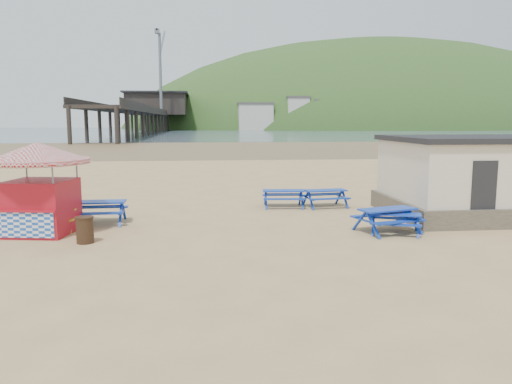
{
  "coord_description": "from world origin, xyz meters",
  "views": [
    {
      "loc": [
        -0.64,
        -17.62,
        3.75
      ],
      "look_at": [
        1.41,
        1.5,
        1.0
      ],
      "focal_mm": 35.0,
      "sensor_mm": 36.0,
      "label": 1
    }
  ],
  "objects": [
    {
      "name": "picnic_table_blue_b",
      "position": [
        2.85,
        3.68,
        0.38
      ],
      "size": [
        1.91,
        1.59,
        0.75
      ],
      "rotation": [
        0.0,
        0.0,
        -0.08
      ],
      "color": "#06279A",
      "rests_on": "ground"
    },
    {
      "name": "picnic_table_blue_e",
      "position": [
        5.75,
        -1.81,
        0.34
      ],
      "size": [
        2.0,
        1.81,
        0.69
      ],
      "rotation": [
        0.0,
        0.0,
        -0.36
      ],
      "color": "#06279A",
      "rests_on": "ground"
    },
    {
      "name": "pier",
      "position": [
        -17.99,
        178.23,
        5.46
      ],
      "size": [
        24.0,
        220.0,
        39.29
      ],
      "color": "black",
      "rests_on": "ground"
    },
    {
      "name": "amenity_block",
      "position": [
        10.5,
        1.0,
        1.57
      ],
      "size": [
        7.4,
        5.4,
        3.15
      ],
      "color": "#665B4C",
      "rests_on": "ground"
    },
    {
      "name": "picnic_table_blue_c",
      "position": [
        4.68,
        3.53,
        0.38
      ],
      "size": [
        1.96,
        1.66,
        0.76
      ],
      "rotation": [
        0.0,
        0.0,
        0.12
      ],
      "color": "#06279A",
      "rests_on": "ground"
    },
    {
      "name": "ground",
      "position": [
        0.0,
        0.0,
        0.0
      ],
      "size": [
        400.0,
        400.0,
        0.0
      ],
      "primitive_type": "plane",
      "color": "tan",
      "rests_on": "ground"
    },
    {
      "name": "picnic_table_yellow",
      "position": [
        -5.91,
        -0.07,
        0.39
      ],
      "size": [
        1.88,
        1.52,
        0.78
      ],
      "rotation": [
        0.0,
        0.0,
        0.01
      ],
      "color": "#BCA00D",
      "rests_on": "ground"
    },
    {
      "name": "picnic_table_blue_a",
      "position": [
        -4.5,
        0.91,
        0.42
      ],
      "size": [
        2.02,
        1.64,
        0.83
      ],
      "rotation": [
        0.0,
        0.0,
        0.02
      ],
      "color": "#06279A",
      "rests_on": "ground"
    },
    {
      "name": "wet_sand",
      "position": [
        0.0,
        55.0,
        0.0
      ],
      "size": [
        400.0,
        400.0,
        0.0
      ],
      "primitive_type": "plane",
      "color": "olive",
      "rests_on": "ground"
    },
    {
      "name": "picnic_table_blue_f",
      "position": [
        5.54,
        -1.62,
        0.41
      ],
      "size": [
        2.32,
        2.06,
        0.82
      ],
      "rotation": [
        0.0,
        0.0,
        0.29
      ],
      "color": "#06279A",
      "rests_on": "ground"
    },
    {
      "name": "headland_town",
      "position": [
        90.0,
        229.68,
        -9.91
      ],
      "size": [
        264.0,
        144.0,
        108.0
      ],
      "color": "#2D4C1E",
      "rests_on": "ground"
    },
    {
      "name": "litter_bin",
      "position": [
        -4.29,
        -2.08,
        0.42
      ],
      "size": [
        0.56,
        0.56,
        0.83
      ],
      "color": "#321912",
      "rests_on": "ground"
    },
    {
      "name": "sea",
      "position": [
        0.0,
        170.0,
        0.01
      ],
      "size": [
        400.0,
        400.0,
        0.0
      ],
      "primitive_type": "plane",
      "color": "#465865",
      "rests_on": "ground"
    },
    {
      "name": "ice_cream_kiosk",
      "position": [
        -6.04,
        -0.56,
        1.93
      ],
      "size": [
        3.95,
        3.95,
        3.06
      ],
      "rotation": [
        0.0,
        0.0,
        -0.17
      ],
      "color": "#A71120",
      "rests_on": "ground"
    }
  ]
}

